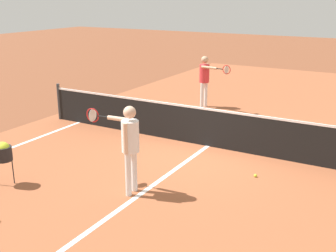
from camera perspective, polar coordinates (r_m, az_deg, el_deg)
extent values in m
plane|color=brown|center=(10.51, 5.38, -2.69)|extent=(60.00, 60.00, 0.00)
cube|color=#9E5433|center=(10.51, 5.38, -2.69)|extent=(10.62, 24.40, 0.00)
cube|color=white|center=(7.92, -4.36, -9.55)|extent=(0.10, 6.40, 0.01)
cylinder|color=#33383D|center=(13.00, -14.40, 3.19)|extent=(0.09, 0.09, 1.07)
cube|color=black|center=(10.36, 5.45, -0.33)|extent=(9.68, 0.02, 0.91)
cube|color=white|center=(10.23, 5.52, 2.24)|extent=(9.68, 0.03, 0.05)
cylinder|color=white|center=(7.85, -5.35, -6.51)|extent=(0.11, 0.11, 0.83)
cylinder|color=white|center=(8.03, -4.56, -5.95)|extent=(0.11, 0.11, 0.83)
cylinder|color=white|center=(7.69, -5.09, -1.38)|extent=(0.32, 0.32, 0.58)
sphere|color=beige|center=(7.56, -5.17, 1.83)|extent=(0.23, 0.23, 0.23)
cylinder|color=beige|center=(7.54, -5.73, -1.69)|extent=(0.08, 0.08, 0.57)
cylinder|color=beige|center=(7.89, -6.30, 0.92)|extent=(0.57, 0.12, 0.08)
cylinder|color=black|center=(8.10, -8.68, 1.24)|extent=(0.22, 0.05, 0.03)
torus|color=red|center=(8.23, -10.08, 1.43)|extent=(0.28, 0.04, 0.28)
cylinder|color=silver|center=(8.23, -10.08, 1.43)|extent=(0.02, 0.25, 0.25)
cylinder|color=white|center=(14.15, 5.08, 4.29)|extent=(0.11, 0.11, 0.83)
cylinder|color=white|center=(13.97, 4.58, 4.13)|extent=(0.11, 0.11, 0.83)
cylinder|color=red|center=(13.92, 4.90, 7.04)|extent=(0.32, 0.32, 0.58)
sphere|color=tan|center=(13.85, 4.95, 8.86)|extent=(0.23, 0.23, 0.23)
cylinder|color=tan|center=(14.06, 5.29, 7.17)|extent=(0.08, 0.08, 0.56)
cylinder|color=tan|center=(13.58, 5.54, 7.81)|extent=(0.57, 0.16, 0.08)
cylinder|color=black|center=(13.38, 6.96, 7.62)|extent=(0.22, 0.06, 0.03)
torus|color=red|center=(13.26, 7.86, 7.50)|extent=(0.28, 0.06, 0.28)
cylinder|color=silver|center=(13.26, 7.86, 7.50)|extent=(0.04, 0.25, 0.25)
cylinder|color=black|center=(8.78, -21.25, -3.48)|extent=(0.34, 0.34, 0.28)
cylinder|color=black|center=(8.90, -20.05, -5.76)|extent=(0.02, 0.02, 0.50)
sphere|color=#CCE033|center=(8.75, -21.31, -2.93)|extent=(0.29, 0.29, 0.29)
sphere|color=#CCE033|center=(8.91, 11.65, -6.52)|extent=(0.07, 0.07, 0.07)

